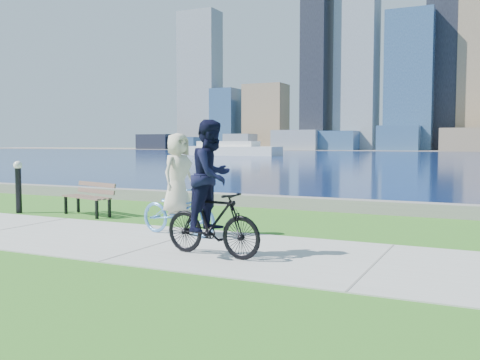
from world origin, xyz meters
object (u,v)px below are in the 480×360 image
object	(u,v)px
cyclist_woman	(178,197)
park_bench	(90,195)
bollard_lamp	(18,183)
cyclist_man	(212,199)

from	to	relation	value
cyclist_woman	park_bench	bearing A→B (deg)	74.85
bollard_lamp	cyclist_woman	xyz separation A→B (m)	(5.85, -1.17, -0.02)
bollard_lamp	cyclist_woman	bearing A→B (deg)	-11.31
park_bench	cyclist_woman	distance (m)	4.16
bollard_lamp	cyclist_woman	size ratio (longest dim) A/B	0.68
park_bench	cyclist_woman	size ratio (longest dim) A/B	0.84
bollard_lamp	park_bench	bearing A→B (deg)	13.81
park_bench	cyclist_woman	xyz separation A→B (m)	(3.80, -1.67, 0.27)
park_bench	bollard_lamp	world-z (taller)	bollard_lamp
bollard_lamp	cyclist_man	distance (m)	7.92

